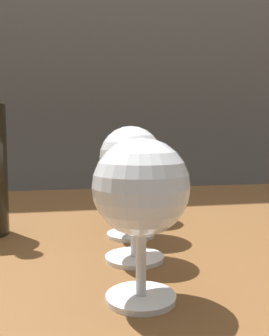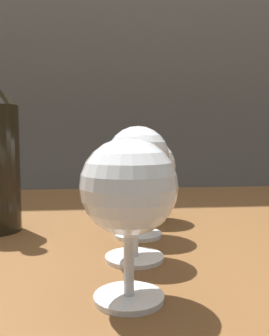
{
  "view_description": "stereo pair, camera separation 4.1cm",
  "coord_description": "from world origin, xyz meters",
  "px_view_note": "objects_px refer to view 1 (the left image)",
  "views": [
    {
      "loc": [
        -0.11,
        -0.57,
        0.84
      ],
      "look_at": [
        -0.03,
        -0.17,
        0.81
      ],
      "focal_mm": 39.58,
      "sensor_mm": 36.0,
      "label": 1
    },
    {
      "loc": [
        -0.07,
        -0.58,
        0.84
      ],
      "look_at": [
        -0.03,
        -0.17,
        0.81
      ],
      "focal_mm": 39.58,
      "sensor_mm": 36.0,
      "label": 2
    }
  ],
  "objects_px": {
    "wine_glass_empty": "(141,191)",
    "wine_glass_cabernet": "(136,168)",
    "wine_glass_amber": "(131,161)",
    "wine_glass_port": "(134,185)"
  },
  "relations": [
    {
      "from": "wine_glass_empty",
      "to": "wine_glass_cabernet",
      "type": "distance_m",
      "value": 0.3
    },
    {
      "from": "wine_glass_port",
      "to": "wine_glass_cabernet",
      "type": "height_order",
      "value": "wine_glass_cabernet"
    },
    {
      "from": "wine_glass_amber",
      "to": "wine_glass_empty",
      "type": "bearing_deg",
      "value": -98.21
    },
    {
      "from": "wine_glass_port",
      "to": "wine_glass_cabernet",
      "type": "bearing_deg",
      "value": 78.17
    },
    {
      "from": "wine_glass_amber",
      "to": "wine_glass_cabernet",
      "type": "relative_size",
      "value": 1.13
    },
    {
      "from": "wine_glass_port",
      "to": "wine_glass_amber",
      "type": "distance_m",
      "value": 0.1
    },
    {
      "from": "wine_glass_amber",
      "to": "wine_glass_cabernet",
      "type": "distance_m",
      "value": 0.1
    },
    {
      "from": "wine_glass_empty",
      "to": "wine_glass_amber",
      "type": "relative_size",
      "value": 0.91
    },
    {
      "from": "wine_glass_empty",
      "to": "wine_glass_port",
      "type": "relative_size",
      "value": 1.08
    },
    {
      "from": "wine_glass_port",
      "to": "wine_glass_cabernet",
      "type": "distance_m",
      "value": 0.2
    }
  ]
}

